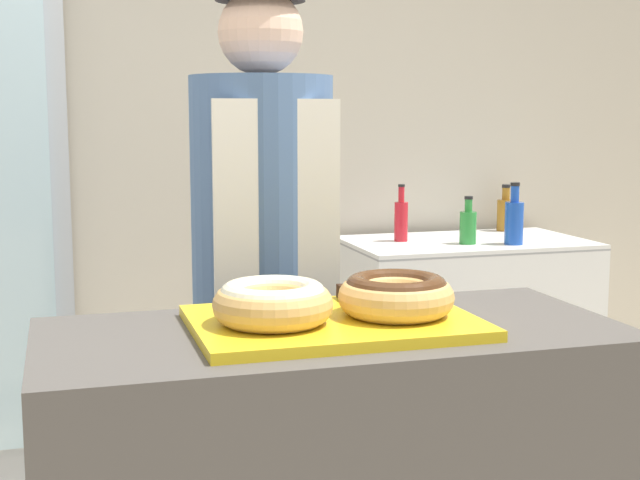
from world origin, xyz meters
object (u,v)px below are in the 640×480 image
object	(u,v)px
brownie_back_left	(266,298)
bottle_green	(468,226)
baker_person	(263,280)
donut_light_glaze	(273,301)
chest_freezer	(464,334)
bottle_red	(401,219)
brownie_back_right	(357,293)
serving_tray	(333,323)
bottle_blue	(514,221)
donut_chocolate_glaze	(396,294)
bottle_amber	(505,213)

from	to	relation	value
brownie_back_left	bottle_green	xyz separation A→B (m)	(1.22, 1.47, -0.05)
baker_person	donut_light_glaze	bearing A→B (deg)	-100.99
chest_freezer	bottle_red	distance (m)	0.60
brownie_back_right	serving_tray	bearing A→B (deg)	-123.88
baker_person	bottle_green	size ratio (longest dim) A/B	8.75
brownie_back_right	baker_person	world-z (taller)	baker_person
bottle_blue	baker_person	bearing A→B (deg)	-144.01
donut_light_glaze	bottle_red	bearing A→B (deg)	60.96
donut_light_glaze	chest_freezer	world-z (taller)	donut_light_glaze
brownie_back_right	bottle_blue	world-z (taller)	bottle_blue
bottle_blue	donut_chocolate_glaze	bearing A→B (deg)	-126.06
donut_chocolate_glaze	serving_tray	bearing A→B (deg)	172.03
brownie_back_right	chest_freezer	bearing A→B (deg)	56.40
bottle_green	brownie_back_left	bearing A→B (deg)	-129.76
brownie_back_left	brownie_back_right	distance (m)	0.22
donut_chocolate_glaze	baker_person	xyz separation A→B (m)	(-0.15, 0.64, -0.08)
donut_light_glaze	bottle_green	size ratio (longest dim) A/B	1.25
donut_light_glaze	donut_chocolate_glaze	bearing A→B (deg)	0.00
serving_tray	bottle_blue	size ratio (longest dim) A/B	2.31
brownie_back_right	brownie_back_left	bearing A→B (deg)	180.00
bottle_amber	bottle_blue	size ratio (longest dim) A/B	0.83
donut_chocolate_glaze	bottle_blue	world-z (taller)	bottle_blue
bottle_amber	bottle_green	world-z (taller)	bottle_amber
serving_tray	bottle_amber	world-z (taller)	bottle_amber
baker_person	donut_chocolate_glaze	bearing A→B (deg)	-76.48
chest_freezer	bottle_green	world-z (taller)	bottle_green
brownie_back_left	bottle_red	xyz separation A→B (m)	(0.98, 1.63, -0.03)
bottle_red	baker_person	bearing A→B (deg)	-126.90
bottle_blue	bottle_red	size ratio (longest dim) A/B	1.06
brownie_back_right	baker_person	xyz separation A→B (m)	(-0.13, 0.45, -0.04)
bottle_amber	donut_light_glaze	bearing A→B (deg)	-128.89
baker_person	chest_freezer	world-z (taller)	baker_person
brownie_back_left	bottle_red	world-z (taller)	bottle_red
donut_light_glaze	chest_freezer	bearing A→B (deg)	53.63
serving_tray	donut_light_glaze	size ratio (longest dim) A/B	2.39
donut_chocolate_glaze	baker_person	distance (m)	0.66
bottle_amber	serving_tray	bearing A→B (deg)	-126.66
donut_chocolate_glaze	bottle_blue	bearing A→B (deg)	53.94
brownie_back_left	bottle_amber	world-z (taller)	bottle_amber
brownie_back_left	chest_freezer	size ratio (longest dim) A/B	0.08
donut_chocolate_glaze	bottle_green	world-z (taller)	same
bottle_red	donut_chocolate_glaze	bearing A→B (deg)	-111.92
brownie_back_right	bottle_blue	distance (m)	1.83
bottle_green	baker_person	bearing A→B (deg)	-137.91
chest_freezer	brownie_back_right	bearing A→B (deg)	-123.60
brownie_back_right	baker_person	bearing A→B (deg)	105.55
donut_light_glaze	donut_chocolate_glaze	size ratio (longest dim) A/B	1.00
donut_light_glaze	brownie_back_right	xyz separation A→B (m)	(0.25, 0.18, -0.03)
bottle_blue	brownie_back_right	bearing A→B (deg)	-130.14
donut_light_glaze	bottle_red	world-z (taller)	bottle_red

